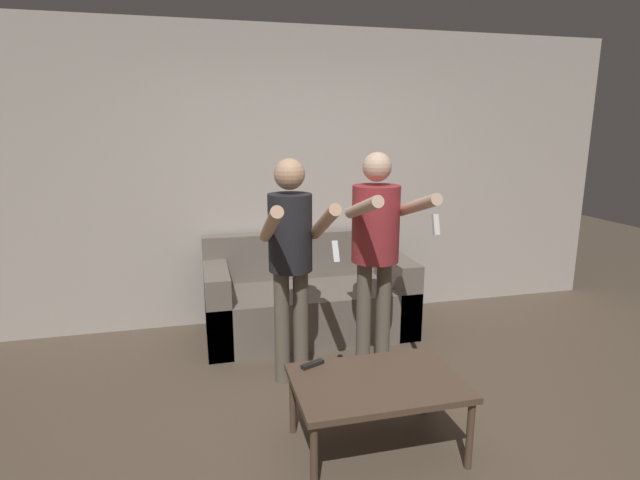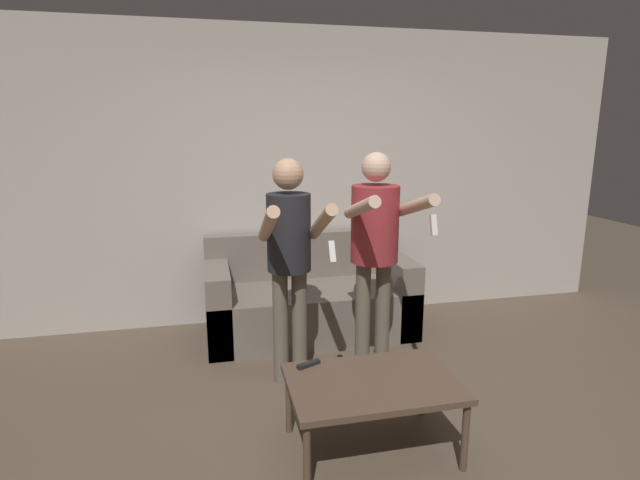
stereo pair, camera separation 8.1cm
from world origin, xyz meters
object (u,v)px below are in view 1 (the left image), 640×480
person_standing_left (291,248)px  coffee_table (377,386)px  person_standing_right (376,238)px  remote_on_table (313,364)px  couch (308,300)px

person_standing_left → coffee_table: bearing=-70.7°
person_standing_right → remote_on_table: size_ratio=10.89×
person_standing_right → remote_on_table: 1.08m
person_standing_left → coffee_table: (0.31, -0.89, -0.60)m
person_standing_right → coffee_table: size_ratio=1.75×
couch → person_standing_left: (-0.31, -0.87, 0.70)m
person_standing_left → remote_on_table: (-0.00, -0.65, -0.55)m
person_standing_left → remote_on_table: 0.85m
couch → person_standing_right: 1.18m
couch → person_standing_left: bearing=-109.8°
person_standing_left → person_standing_right: 0.63m
coffee_table → couch: bearing=90.1°
person_standing_right → coffee_table: 1.15m
person_standing_right → remote_on_table: bearing=-133.8°
couch → person_standing_left: size_ratio=1.12×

